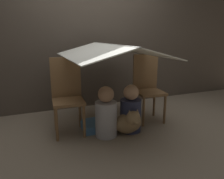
# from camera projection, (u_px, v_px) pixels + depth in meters

# --- Properties ---
(ground_plane) EXTENTS (8.80, 8.80, 0.00)m
(ground_plane) POSITION_uv_depth(u_px,v_px,m) (115.00, 130.00, 3.01)
(ground_plane) COLOR gray
(wall_back) EXTENTS (7.00, 0.05, 2.50)m
(wall_back) POSITION_uv_depth(u_px,v_px,m) (89.00, 36.00, 3.75)
(wall_back) COLOR #4C4238
(wall_back) RESTS_ON ground_plane
(chair_left) EXTENTS (0.42, 0.42, 0.99)m
(chair_left) POSITION_uv_depth(u_px,v_px,m) (67.00, 93.00, 2.84)
(chair_left) COLOR brown
(chair_left) RESTS_ON ground_plane
(chair_right) EXTENTS (0.43, 0.43, 0.99)m
(chair_right) POSITION_uv_depth(u_px,v_px,m) (148.00, 85.00, 3.28)
(chair_right) COLOR brown
(chair_right) RESTS_ON ground_plane
(sheet_canopy) EXTENTS (1.21, 1.50, 0.17)m
(sheet_canopy) POSITION_uv_depth(u_px,v_px,m) (112.00, 51.00, 2.85)
(sheet_canopy) COLOR silver
(person_front) EXTENTS (0.28, 0.28, 0.66)m
(person_front) POSITION_uv_depth(u_px,v_px,m) (106.00, 114.00, 2.76)
(person_front) COLOR #B2B2B7
(person_front) RESTS_ON ground_plane
(person_second) EXTENTS (0.28, 0.28, 0.64)m
(person_second) POSITION_uv_depth(u_px,v_px,m) (131.00, 111.00, 2.92)
(person_second) COLOR #2D3351
(person_second) RESTS_ON ground_plane
(dog) EXTENTS (0.37, 0.39, 0.38)m
(dog) POSITION_uv_depth(u_px,v_px,m) (129.00, 122.00, 2.84)
(dog) COLOR #9E7F56
(dog) RESTS_ON ground_plane
(floor_cushion) EXTENTS (0.47, 0.37, 0.10)m
(floor_cushion) POSITION_uv_depth(u_px,v_px,m) (99.00, 125.00, 3.05)
(floor_cushion) COLOR #4C7FB2
(floor_cushion) RESTS_ON ground_plane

